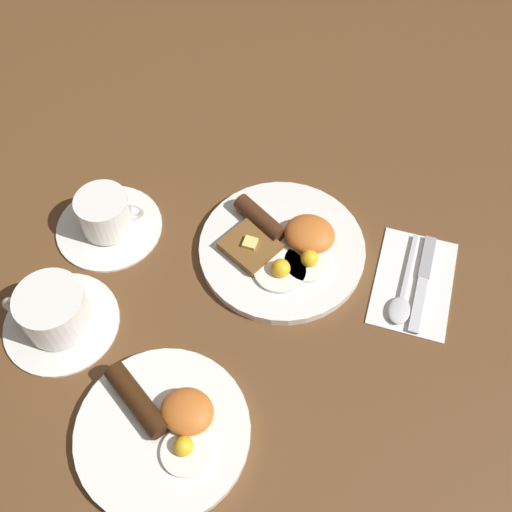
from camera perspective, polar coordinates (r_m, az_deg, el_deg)
ground_plane at (r=0.92m, az=2.47°, el=0.43°), size 3.00×3.00×0.00m
breakfast_plate_near at (r=0.91m, az=2.64°, el=0.91°), size 0.25×0.25×0.05m
breakfast_plate_far at (r=0.80m, az=-8.70°, el=-15.82°), size 0.23×0.23×0.05m
teacup_near at (r=0.95m, az=-14.05°, el=3.58°), size 0.17×0.17×0.07m
teacup_far at (r=0.88m, az=-18.59°, el=-5.16°), size 0.16×0.16×0.08m
napkin at (r=0.92m, az=14.78°, el=-2.41°), size 0.12×0.18×0.01m
knife at (r=0.93m, az=15.65°, el=-1.96°), size 0.02×0.17×0.01m
spoon at (r=0.90m, az=13.68°, el=-4.12°), size 0.03×0.16×0.01m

